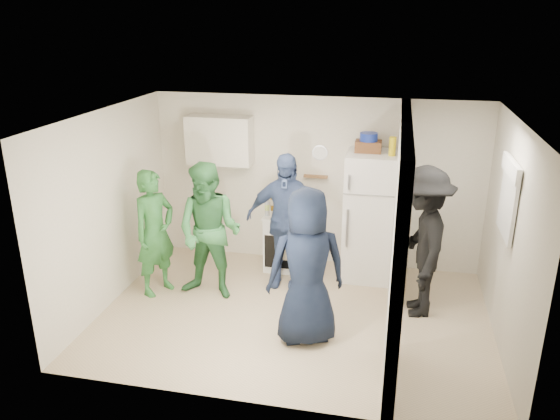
% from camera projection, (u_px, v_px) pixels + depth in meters
% --- Properties ---
extents(floor, '(4.80, 4.80, 0.00)m').
position_uv_depth(floor, '(294.00, 315.00, 6.86)').
color(floor, tan).
rests_on(floor, ground).
extents(wall_back, '(4.80, 0.00, 4.80)m').
position_uv_depth(wall_back, '(316.00, 182.00, 8.00)').
color(wall_back, silver).
rests_on(wall_back, floor).
extents(wall_front, '(4.80, 0.00, 4.80)m').
position_uv_depth(wall_front, '(260.00, 289.00, 4.87)').
color(wall_front, silver).
rests_on(wall_front, floor).
extents(wall_left, '(0.00, 3.40, 3.40)m').
position_uv_depth(wall_left, '(109.00, 209.00, 6.91)').
color(wall_left, silver).
rests_on(wall_left, floor).
extents(wall_right, '(0.00, 3.40, 3.40)m').
position_uv_depth(wall_right, '(510.00, 239.00, 5.97)').
color(wall_right, silver).
rests_on(wall_right, floor).
extents(ceiling, '(4.80, 4.80, 0.00)m').
position_uv_depth(ceiling, '(296.00, 117.00, 6.02)').
color(ceiling, white).
rests_on(ceiling, wall_back).
extents(partition_pier_back, '(0.12, 1.20, 2.50)m').
position_uv_depth(partition_pier_back, '(399.00, 200.00, 7.21)').
color(partition_pier_back, silver).
rests_on(partition_pier_back, floor).
extents(partition_pier_front, '(0.12, 1.20, 2.50)m').
position_uv_depth(partition_pier_front, '(397.00, 273.00, 5.19)').
color(partition_pier_front, silver).
rests_on(partition_pier_front, floor).
extents(partition_header, '(0.12, 1.00, 0.40)m').
position_uv_depth(partition_header, '(405.00, 140.00, 5.85)').
color(partition_header, silver).
rests_on(partition_header, partition_pier_back).
extents(stove, '(0.71, 0.59, 0.84)m').
position_uv_depth(stove, '(290.00, 241.00, 8.04)').
color(stove, white).
rests_on(stove, floor).
extents(upper_cabinet, '(0.95, 0.34, 0.70)m').
position_uv_depth(upper_cabinet, '(220.00, 140.00, 7.91)').
color(upper_cabinet, silver).
rests_on(upper_cabinet, wall_back).
extents(fridge, '(0.75, 0.73, 1.82)m').
position_uv_depth(fridge, '(371.00, 216.00, 7.62)').
color(fridge, white).
rests_on(fridge, floor).
extents(wicker_basket, '(0.35, 0.25, 0.15)m').
position_uv_depth(wicker_basket, '(368.00, 146.00, 7.35)').
color(wicker_basket, brown).
rests_on(wicker_basket, fridge).
extents(blue_bowl, '(0.24, 0.24, 0.11)m').
position_uv_depth(blue_bowl, '(369.00, 137.00, 7.31)').
color(blue_bowl, '#162B9A').
rests_on(blue_bowl, wicker_basket).
extents(yellow_cup_stack_top, '(0.09, 0.09, 0.25)m').
position_uv_depth(yellow_cup_stack_top, '(392.00, 146.00, 7.14)').
color(yellow_cup_stack_top, yellow).
rests_on(yellow_cup_stack_top, fridge).
extents(wall_clock, '(0.22, 0.02, 0.22)m').
position_uv_depth(wall_clock, '(320.00, 153.00, 7.82)').
color(wall_clock, white).
rests_on(wall_clock, wall_back).
extents(spice_shelf, '(0.35, 0.08, 0.03)m').
position_uv_depth(spice_shelf, '(316.00, 176.00, 7.92)').
color(spice_shelf, olive).
rests_on(spice_shelf, wall_back).
extents(nook_window, '(0.03, 0.70, 0.80)m').
position_uv_depth(nook_window, '(510.00, 199.00, 6.02)').
color(nook_window, black).
rests_on(nook_window, wall_right).
extents(nook_window_frame, '(0.04, 0.76, 0.86)m').
position_uv_depth(nook_window_frame, '(509.00, 199.00, 6.02)').
color(nook_window_frame, white).
rests_on(nook_window_frame, wall_right).
extents(nook_valance, '(0.04, 0.82, 0.18)m').
position_uv_depth(nook_valance, '(511.00, 168.00, 5.91)').
color(nook_valance, white).
rests_on(nook_valance, wall_right).
extents(yellow_cup_stack_stove, '(0.09, 0.09, 0.25)m').
position_uv_depth(yellow_cup_stack_stove, '(278.00, 210.00, 7.68)').
color(yellow_cup_stack_stove, gold).
rests_on(yellow_cup_stack_stove, stove).
extents(red_cup, '(0.09, 0.09, 0.12)m').
position_uv_depth(red_cup, '(302.00, 216.00, 7.65)').
color(red_cup, '#AF0B2C').
rests_on(red_cup, stove).
extents(person_green_left, '(0.65, 0.74, 1.71)m').
position_uv_depth(person_green_left, '(155.00, 233.00, 7.19)').
color(person_green_left, '#327E3D').
rests_on(person_green_left, floor).
extents(person_green_center, '(0.96, 0.78, 1.83)m').
position_uv_depth(person_green_center, '(210.00, 232.00, 7.06)').
color(person_green_center, '#38804A').
rests_on(person_green_center, floor).
extents(person_denim, '(1.13, 0.53, 1.88)m').
position_uv_depth(person_denim, '(285.00, 221.00, 7.37)').
color(person_denim, '#3B4F82').
rests_on(person_denim, floor).
extents(person_navy, '(1.05, 0.87, 1.83)m').
position_uv_depth(person_navy, '(307.00, 267.00, 6.06)').
color(person_navy, black).
rests_on(person_navy, floor).
extents(person_nook, '(0.81, 1.28, 1.90)m').
position_uv_depth(person_nook, '(422.00, 242.00, 6.64)').
color(person_nook, black).
rests_on(person_nook, floor).
extents(bottle_a, '(0.06, 0.06, 0.32)m').
position_uv_depth(bottle_a, '(272.00, 200.00, 8.00)').
color(bottle_a, brown).
rests_on(bottle_a, stove).
extents(bottle_b, '(0.06, 0.06, 0.24)m').
position_uv_depth(bottle_b, '(276.00, 207.00, 7.84)').
color(bottle_b, '#194B27').
rests_on(bottle_b, stove).
extents(bottle_c, '(0.06, 0.06, 0.31)m').
position_uv_depth(bottle_c, '(287.00, 201.00, 7.99)').
color(bottle_c, silver).
rests_on(bottle_c, stove).
extents(bottle_d, '(0.06, 0.06, 0.26)m').
position_uv_depth(bottle_d, '(292.00, 207.00, 7.82)').
color(bottle_d, maroon).
rests_on(bottle_d, stove).
extents(bottle_e, '(0.07, 0.07, 0.29)m').
position_uv_depth(bottle_e, '(298.00, 201.00, 8.02)').
color(bottle_e, silver).
rests_on(bottle_e, stove).
extents(bottle_f, '(0.06, 0.06, 0.32)m').
position_uv_depth(bottle_f, '(302.00, 204.00, 7.82)').
color(bottle_f, '#13361B').
rests_on(bottle_f, stove).
extents(bottle_g, '(0.07, 0.07, 0.27)m').
position_uv_depth(bottle_g, '(308.00, 203.00, 7.94)').
color(bottle_g, olive).
rests_on(bottle_g, stove).
extents(bottle_h, '(0.07, 0.07, 0.31)m').
position_uv_depth(bottle_h, '(267.00, 205.00, 7.80)').
color(bottle_h, '#A8ACB4').
rests_on(bottle_h, stove).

